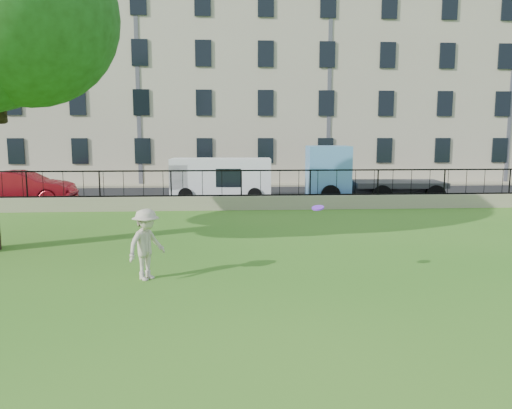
{
  "coord_description": "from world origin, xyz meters",
  "views": [
    {
      "loc": [
        -0.77,
        -9.38,
        3.25
      ],
      "look_at": [
        0.08,
        3.5,
        1.43
      ],
      "focal_mm": 35.0,
      "sensor_mm": 36.0,
      "label": 1
    }
  ],
  "objects": [
    {
      "name": "ground",
      "position": [
        0.0,
        0.0,
        0.0
      ],
      "size": [
        120.0,
        120.0,
        0.0
      ],
      "primitive_type": "plane",
      "color": "#31741B",
      "rests_on": "ground"
    },
    {
      "name": "retaining_wall",
      "position": [
        0.0,
        12.0,
        0.3
      ],
      "size": [
        50.0,
        0.4,
        0.6
      ],
      "primitive_type": "cube",
      "color": "gray",
      "rests_on": "ground"
    },
    {
      "name": "iron_railing",
      "position": [
        0.0,
        12.0,
        1.15
      ],
      "size": [
        50.0,
        0.05,
        1.13
      ],
      "color": "black",
      "rests_on": "retaining_wall"
    },
    {
      "name": "street",
      "position": [
        0.0,
        16.7,
        0.01
      ],
      "size": [
        60.0,
        9.0,
        0.01
      ],
      "primitive_type": "cube",
      "color": "black",
      "rests_on": "ground"
    },
    {
      "name": "sidewalk",
      "position": [
        0.0,
        21.9,
        0.06
      ],
      "size": [
        60.0,
        1.4,
        0.12
      ],
      "primitive_type": "cube",
      "color": "gray",
      "rests_on": "ground"
    },
    {
      "name": "building_row",
      "position": [
        0.0,
        27.57,
        6.92
      ],
      "size": [
        56.4,
        10.4,
        13.8
      ],
      "color": "#C1BB99",
      "rests_on": "ground"
    },
    {
      "name": "man",
      "position": [
        -2.5,
        1.67,
        0.8
      ],
      "size": [
        1.1,
        1.19,
        1.61
      ],
      "primitive_type": "imported",
      "rotation": [
        0.0,
        0.0,
        0.92
      ],
      "color": "beige",
      "rests_on": "ground"
    },
    {
      "name": "frisbee",
      "position": [
        1.3,
        1.34,
        1.65
      ],
      "size": [
        0.28,
        0.28,
        0.12
      ],
      "primitive_type": "cylinder",
      "rotation": [
        0.21,
        -0.14,
        -0.05
      ],
      "color": "#7C29EC"
    },
    {
      "name": "red_sedan",
      "position": [
        -10.14,
        14.4,
        0.78
      ],
      "size": [
        4.73,
        1.72,
        1.55
      ],
      "primitive_type": "imported",
      "rotation": [
        0.0,
        0.0,
        1.59
      ],
      "color": "maroon",
      "rests_on": "street"
    },
    {
      "name": "white_van",
      "position": [
        -0.87,
        15.4,
        1.03
      ],
      "size": [
        4.99,
        2.18,
        2.05
      ],
      "primitive_type": "cube",
      "rotation": [
        0.0,
        0.0,
        -0.06
      ],
      "color": "white",
      "rests_on": "street"
    },
    {
      "name": "blue_truck",
      "position": [
        6.5,
        14.4,
        1.34
      ],
      "size": [
        6.54,
        2.71,
        2.68
      ],
      "primitive_type": "cube",
      "rotation": [
        0.0,
        0.0,
        -0.07
      ],
      "color": "#5C9AD8",
      "rests_on": "street"
    }
  ]
}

